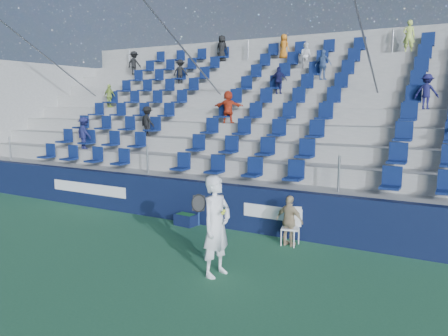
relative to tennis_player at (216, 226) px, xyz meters
The scene contains 7 objects.
ground 1.85m from the tennis_player, behind, with size 70.00×70.00×0.00m, color #307149.
sponsor_wall 3.44m from the tennis_player, 116.87° to the left, with size 24.00×0.32×1.20m.
grandstand 8.37m from the tennis_player, 100.81° to the left, with size 24.00×8.17×6.63m.
tennis_player is the anchor object (origin of this frame).
line_judge_chair 2.66m from the tennis_player, 76.58° to the left, with size 0.49×0.50×0.91m.
line_judge 2.51m from the tennis_player, 75.80° to the left, with size 0.72×0.30×1.22m, color tan.
ball_bin 3.77m from the tennis_player, 133.85° to the left, with size 0.61×0.43×0.33m.
Camera 1 is at (5.73, -7.03, 3.37)m, focal length 35.00 mm.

